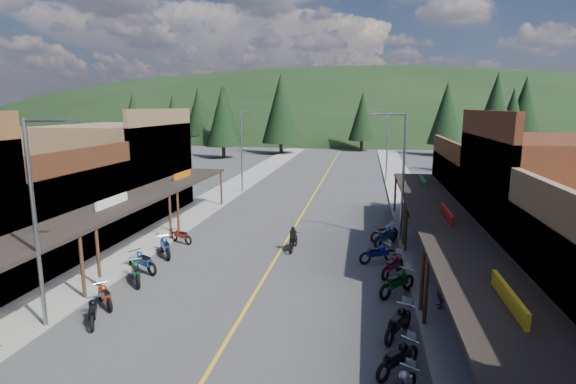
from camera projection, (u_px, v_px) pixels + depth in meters
The scene contains 40 objects.
ground at pixel (262, 281), 21.83m from camera, with size 220.00×220.00×0.00m, color #38383A.
centerline at pixel (311, 199), 41.18m from camera, with size 0.15×90.00×0.01m, color gold.
sidewalk_west at pixel (220, 195), 42.62m from camera, with size 3.40×94.00×0.15m, color gray.
sidewalk_east at pixel (409, 201), 39.71m from camera, with size 3.40×94.00×0.15m, color gray.
shop_west_2 at pixel (31, 212), 25.29m from camera, with size 10.90×9.00×6.20m.
shop_west_3 at pixel (120, 171), 34.40m from camera, with size 10.90×10.20×8.20m.
shop_east_2 at pixel (564, 214), 20.51m from camera, with size 10.90×9.00×8.20m.
shop_east_3 at pixel (500, 195), 29.99m from camera, with size 10.90×10.20×6.20m.
streetlight_0 at pixel (38, 216), 16.34m from camera, with size 2.16×0.18×8.00m.
streetlight_1 at pixel (243, 147), 43.44m from camera, with size 2.16×0.18×8.00m.
streetlight_2 at pixel (401, 171), 27.57m from camera, with size 2.16×0.18×8.00m.
streetlight_3 at pixel (386, 143), 48.85m from camera, with size 2.16×0.18×8.00m.
ridge_hill at pixel (352, 131), 152.47m from camera, with size 310.00×140.00×60.00m, color black.
pine_0 at pixel (133, 116), 87.28m from camera, with size 5.04×5.04×11.00m.
pine_1 at pixel (225, 112), 92.21m from camera, with size 5.88×5.88×12.50m.
pine_2 at pixel (281, 108), 78.12m from camera, with size 6.72×6.72×14.00m.
pine_3 at pixel (362, 116), 83.80m from camera, with size 5.04×5.04×11.00m.
pine_4 at pixel (446, 113), 75.52m from camera, with size 5.88×5.88×12.50m.
pine_5 at pixel (524, 108), 84.31m from camera, with size 6.72×6.72×14.00m.
pine_7 at pixel (198, 111), 99.35m from camera, with size 5.88×5.88×12.50m.
pine_8 at pixel (173, 123), 63.08m from camera, with size 4.48×4.48×10.00m.
pine_9 at pixel (512, 121), 60.16m from camera, with size 4.93×4.93×10.80m.
pine_10 at pixel (223, 116), 71.94m from camera, with size 5.38×5.38×11.60m.
pine_11 at pixel (495, 116), 53.90m from camera, with size 5.82×5.82×12.40m.
bike_west_5 at pixel (93, 311), 17.50m from camera, with size 0.63×1.90×1.09m, color black, non-canonical shape.
bike_west_6 at pixel (105, 295), 19.00m from camera, with size 0.63×1.89×1.08m, color maroon, non-canonical shape.
bike_west_7 at pixel (136, 271), 21.50m from camera, with size 0.72×2.15×1.23m, color #0D421F, non-canonical shape.
bike_west_8 at pixel (142, 260), 22.91m from camera, with size 0.75×2.25×1.29m, color navy, non-canonical shape.
bike_west_9 at pixel (165, 246), 25.35m from camera, with size 0.74×2.22×1.27m, color navy, non-canonical shape.
bike_west_10 at pixel (181, 235), 27.83m from camera, with size 0.62×1.85×1.06m, color maroon, non-canonical shape.
bike_east_5 at pixel (398, 357), 14.21m from camera, with size 0.69×2.07×1.18m, color black, non-canonical shape.
bike_east_6 at pixel (399, 321), 16.45m from camera, with size 0.74×2.23×1.27m, color black, non-canonical shape.
bike_east_7 at pixel (397, 281), 20.12m from camera, with size 0.77×2.32×1.33m, color #0C4016, non-canonical shape.
bike_east_8 at pixel (393, 264), 22.39m from camera, with size 0.71×2.14×1.22m, color maroon, non-canonical shape.
bike_east_9 at pixel (378, 252), 24.25m from camera, with size 0.71×2.12×1.21m, color navy, non-canonical shape.
bike_east_10 at pixel (386, 235), 27.29m from camera, with size 0.78×2.33×1.33m, color navy, non-canonical shape.
bike_east_11 at pixel (385, 231), 28.28m from camera, with size 0.73×2.19×1.25m, color #A8A8AE, non-canonical shape.
rider_on_bike at pixel (293, 240), 26.47m from camera, with size 0.73×2.00×1.51m.
pedestrian_east_a at pixel (441, 287), 18.49m from camera, with size 0.67×0.44×1.85m, color #291F2F.
pedestrian_east_b at pixel (405, 205), 33.85m from camera, with size 0.85×0.49×1.74m, color brown.
Camera 1 is at (4.75, -20.10, 8.40)m, focal length 28.00 mm.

